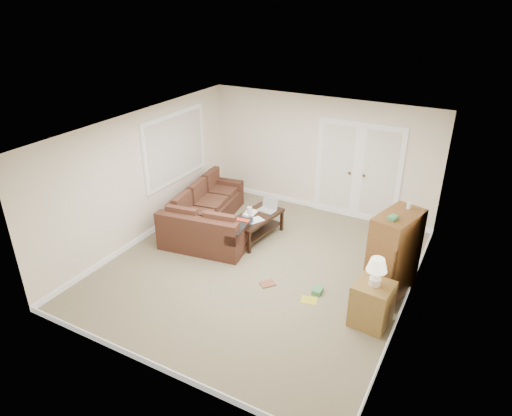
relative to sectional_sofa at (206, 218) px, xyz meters
The scene contains 17 objects.
floor 1.72m from the sectional_sofa, 23.01° to the right, with size 5.50×5.50×0.00m, color gray.
ceiling 2.78m from the sectional_sofa, 23.01° to the right, with size 5.00×5.50×0.02m, color white.
wall_left 1.49m from the sectional_sofa, 144.78° to the right, with size 0.02×5.50×2.50m, color white.
wall_right 4.22m from the sectional_sofa, ahead, with size 0.02×5.50×2.50m, color white.
wall_back 2.77m from the sectional_sofa, 53.21° to the left, with size 5.00×0.02×2.50m, color white.
wall_front 3.87m from the sectional_sofa, 65.42° to the right, with size 5.00×0.02×2.50m, color white.
baseboards 1.71m from the sectional_sofa, 23.01° to the right, with size 5.00×5.50×0.10m, color white, non-canonical shape.
french_doors 3.25m from the sectional_sofa, 40.40° to the left, with size 1.80×0.05×2.13m.
window_left 1.58m from the sectional_sofa, 159.53° to the left, with size 0.05×1.92×1.42m.
sectional_sofa is the anchor object (origin of this frame).
coffee_table 1.04m from the sectional_sofa, 15.19° to the left, with size 0.75×1.25×0.81m.
tv_armoire 3.79m from the sectional_sofa, ahead, with size 0.71×0.99×1.53m.
side_cabinet 3.88m from the sectional_sofa, 17.76° to the right, with size 0.58×0.58×1.11m.
space_heater 3.81m from the sectional_sofa, 24.32° to the left, with size 0.13×0.11×0.32m, color white.
floor_magazine 2.94m from the sectional_sofa, 22.36° to the right, with size 0.25×0.20×0.01m, color gold.
floor_greenbox 2.89m from the sectional_sofa, 17.45° to the right, with size 0.14×0.19×0.08m, color #3F8A53.
floor_book 2.12m from the sectional_sofa, 27.95° to the right, with size 0.18×0.25×0.02m, color brown.
Camera 1 is at (3.20, -6.01, 4.49)m, focal length 32.00 mm.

